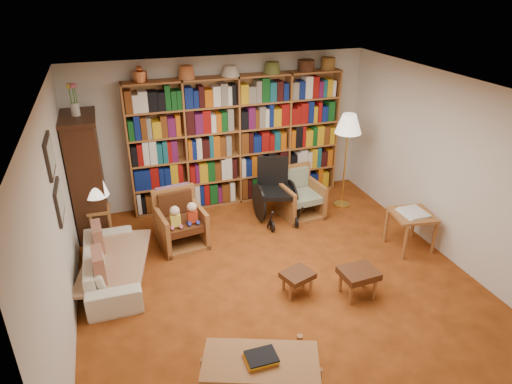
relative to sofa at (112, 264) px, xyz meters
name	(u,v)px	position (x,y,z in m)	size (l,w,h in m)	color
floor	(274,275)	(2.05, -0.57, -0.24)	(5.00, 5.00, 0.00)	#964417
ceiling	(277,89)	(2.05, -0.57, 2.26)	(5.00, 5.00, 0.00)	silver
wall_back	(224,131)	(2.05, 1.93, 1.01)	(5.00, 5.00, 0.00)	silver
wall_front	(391,325)	(2.05, -3.07, 1.01)	(5.00, 5.00, 0.00)	silver
wall_left	(57,222)	(-0.45, -0.57, 1.01)	(5.00, 5.00, 0.00)	silver
wall_right	(444,167)	(4.55, -0.57, 1.01)	(5.00, 5.00, 0.00)	silver
bookshelf	(238,137)	(2.25, 1.76, 0.93)	(3.60, 0.30, 2.42)	#A26B32
curio_cabinet	(87,175)	(-0.20, 1.43, 0.71)	(0.50, 0.95, 2.40)	#3A1D0F
framed_pictures	(55,179)	(-0.43, -0.27, 1.38)	(0.03, 0.52, 0.97)	black
sofa	(112,264)	(0.00, 0.00, 0.00)	(0.64, 1.65, 0.48)	beige
sofa_throw	(115,260)	(0.05, 0.00, 0.06)	(0.79, 1.47, 0.04)	beige
cushion_left	(98,239)	(-0.13, 0.35, 0.21)	(0.12, 0.39, 0.39)	maroon
cushion_right	(99,267)	(-0.13, -0.35, 0.21)	(0.13, 0.40, 0.40)	maroon
side_table_lamp	(100,218)	(-0.10, 1.11, 0.13)	(0.35, 0.35, 0.53)	#A26B32
table_lamp	(95,188)	(-0.10, 1.11, 0.62)	(0.37, 0.37, 0.50)	gold
armchair_leather	(180,222)	(1.02, 0.66, 0.10)	(0.75, 0.78, 0.83)	#A26B32
armchair_sage	(298,197)	(3.05, 0.96, 0.07)	(0.71, 0.73, 0.80)	#A26B32
wheelchair	(275,192)	(2.63, 0.93, 0.23)	(0.62, 0.82, 1.03)	black
floor_lamp	(348,128)	(3.89, 0.98, 1.17)	(0.43, 0.43, 1.64)	gold
side_table_papers	(412,219)	(4.17, -0.55, 0.24)	(0.64, 0.64, 0.60)	#A26B32
footstool_a	(297,277)	(2.19, -1.03, 0.01)	(0.45, 0.41, 0.31)	#442512
footstool_b	(359,275)	(2.89, -1.30, 0.06)	(0.46, 0.40, 0.37)	#442512
coffee_table	(261,365)	(1.25, -2.36, 0.16)	(1.19, 0.88, 0.51)	#A26B32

